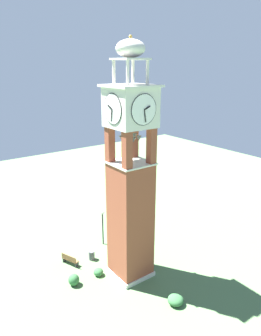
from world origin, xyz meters
name	(u,v)px	position (x,y,z in m)	size (l,w,h in m)	color
ground	(131,273)	(0.00, 0.00, 0.00)	(80.00, 80.00, 0.00)	#517547
clock_tower	(130,186)	(0.00, 0.00, 7.74)	(3.32, 3.32, 18.29)	brown
park_bench	(70,260)	(3.48, -4.07, 0.48)	(0.99, 1.65, 0.95)	brown
lamp_post	(103,221)	(-0.58, -5.23, 2.46)	(0.36, 0.36, 3.50)	black
trash_bin	(92,255)	(1.59, -3.63, 0.40)	(0.52, 0.52, 0.80)	#4C4C51
shrub_near_entry	(98,272)	(2.28, -1.33, 0.31)	(0.78, 0.78, 0.61)	#336638
shrub_left_of_tower	(74,280)	(4.43, -1.44, 0.46)	(0.85, 0.85, 0.91)	#336638
shrub_behind_bench	(176,300)	(-0.49, 4.81, 0.35)	(1.15, 1.15, 0.71)	#336638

